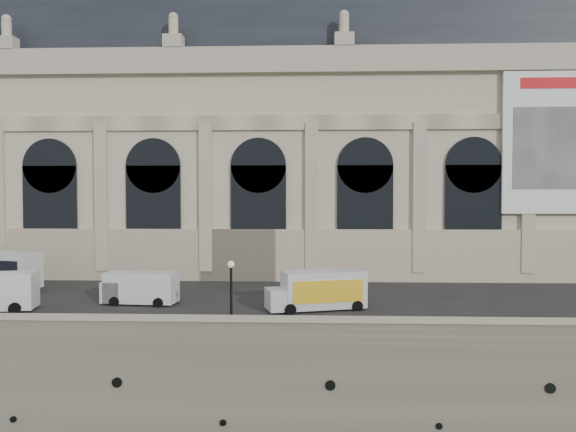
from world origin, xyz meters
The scene contains 7 objects.
quay centered at (0.00, 35.00, 3.00)m, with size 160.00×70.00×6.00m, color gray.
street centered at (0.00, 14.00, 6.03)m, with size 160.00×24.00×0.06m, color #2D2D2D.
parapet centered at (0.00, 0.60, 6.62)m, with size 160.00×1.40×1.21m.
museum centered at (-5.98, 30.86, 19.72)m, with size 69.00×18.70×29.10m.
van_c centered at (-12.05, 10.30, 7.24)m, with size 5.60×2.63×2.42m.
box_truck centered at (1.44, 8.70, 7.41)m, with size 7.30×4.09×2.81m.
lamp_right centered at (-3.87, 2.39, 8.11)m, with size 0.43×0.43×4.24m.
Camera 1 is at (0.85, -30.85, 14.08)m, focal length 35.00 mm.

